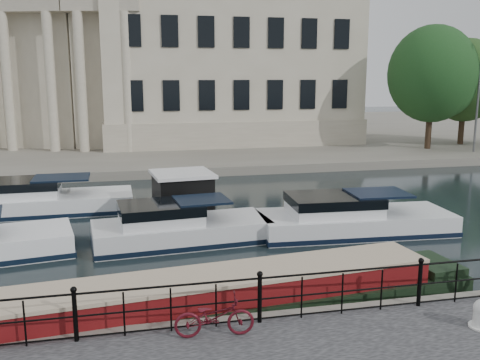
% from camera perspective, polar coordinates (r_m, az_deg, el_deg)
% --- Properties ---
extents(ground_plane, '(160.00, 160.00, 0.00)m').
position_cam_1_polar(ground_plane, '(14.80, -0.19, -13.06)').
color(ground_plane, black).
rests_on(ground_plane, ground).
extents(far_bank, '(120.00, 42.00, 0.55)m').
position_cam_1_polar(far_bank, '(52.57, -9.45, 4.76)').
color(far_bank, '#6B665B').
rests_on(far_bank, ground_plane).
extents(railing, '(24.14, 0.14, 1.22)m').
position_cam_1_polar(railing, '(12.32, 2.12, -12.17)').
color(railing, black).
rests_on(railing, near_quay).
extents(civic_building, '(53.55, 31.84, 16.85)m').
position_cam_1_polar(civic_building, '(47.92, -10.62, 12.21)').
color(civic_building, '#ADA38C').
rests_on(civic_building, far_bank).
extents(bicycle, '(1.76, 0.74, 0.90)m').
position_cam_1_polar(bicycle, '(11.80, -2.76, -14.34)').
color(bicycle, '#4B0D16').
rests_on(bicycle, near_quay).
extents(narrowboat, '(14.37, 3.39, 1.53)m').
position_cam_1_polar(narrowboat, '(13.86, -2.38, -13.18)').
color(narrowboat, black).
rests_on(narrowboat, ground_plane).
extents(harbour_hut, '(3.55, 3.06, 2.20)m').
position_cam_1_polar(harbour_hut, '(22.36, -6.13, -2.10)').
color(harbour_hut, '#6B665B').
rests_on(harbour_hut, ground_plane).
extents(cabin_cruisers, '(24.15, 9.62, 1.99)m').
position_cam_1_polar(cabin_cruisers, '(20.94, -13.58, -4.94)').
color(cabin_cruisers, white).
rests_on(cabin_cruisers, ground_plane).
extents(trees, '(13.29, 7.98, 9.11)m').
position_cam_1_polar(trees, '(44.72, 23.35, 9.65)').
color(trees, black).
rests_on(trees, far_bank).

